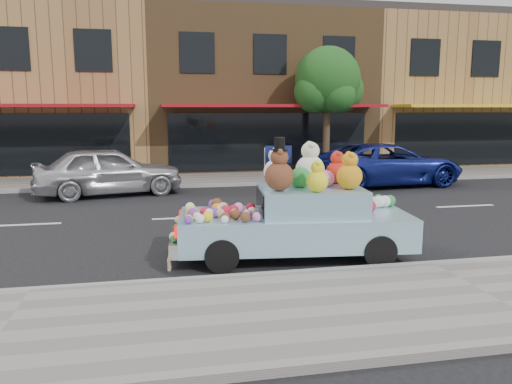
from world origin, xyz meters
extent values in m
plane|color=black|center=(0.00, 0.00, 0.00)|extent=(120.00, 120.00, 0.00)
cube|color=gray|center=(0.00, -6.50, 0.06)|extent=(60.00, 3.00, 0.12)
cube|color=gray|center=(0.00, 6.50, 0.06)|extent=(60.00, 3.00, 0.12)
cube|color=gray|center=(0.00, -5.00, 0.07)|extent=(60.00, 0.12, 0.13)
cube|color=gray|center=(0.00, 5.00, 0.07)|extent=(60.00, 0.12, 0.13)
cube|color=olive|center=(-10.00, 12.00, 3.50)|extent=(10.00, 8.00, 7.00)
cube|color=#332D2B|center=(-10.00, 12.00, 7.15)|extent=(10.00, 8.00, 0.30)
cube|color=black|center=(-10.00, 7.98, 1.40)|extent=(8.50, 0.06, 2.40)
cube|color=maroon|center=(-10.00, 7.10, 2.90)|extent=(9.00, 1.80, 0.12)
cube|color=black|center=(-10.00, 7.98, 5.00)|extent=(1.40, 0.06, 1.60)
cube|color=black|center=(-7.00, 7.98, 5.00)|extent=(1.40, 0.06, 1.60)
cube|color=brown|center=(0.00, 12.00, 3.50)|extent=(10.00, 8.00, 7.00)
cube|color=#332D2B|center=(0.00, 12.00, 7.15)|extent=(10.00, 8.00, 0.30)
cube|color=black|center=(0.00, 7.98, 1.40)|extent=(8.50, 0.06, 2.40)
cube|color=maroon|center=(0.00, 7.10, 2.90)|extent=(9.00, 1.80, 0.12)
cube|color=black|center=(-3.00, 7.98, 5.00)|extent=(1.40, 0.06, 1.60)
cube|color=black|center=(0.00, 7.98, 5.00)|extent=(1.40, 0.06, 1.60)
cube|color=black|center=(3.00, 7.98, 5.00)|extent=(1.40, 0.06, 1.60)
cube|color=olive|center=(10.00, 12.00, 3.50)|extent=(10.00, 8.00, 7.00)
cube|color=#332D2B|center=(10.00, 12.00, 7.15)|extent=(10.00, 8.00, 0.30)
cube|color=black|center=(10.00, 7.98, 1.40)|extent=(8.50, 0.06, 2.40)
cube|color=yellow|center=(10.00, 7.10, 2.90)|extent=(9.00, 1.80, 0.12)
cube|color=black|center=(7.00, 7.98, 5.00)|extent=(1.40, 0.06, 1.60)
cube|color=black|center=(10.00, 7.98, 5.00)|extent=(1.40, 0.06, 1.60)
cylinder|color=#38281C|center=(2.00, 6.50, 1.60)|extent=(0.28, 0.28, 3.20)
sphere|color=#134314|center=(2.00, 6.50, 3.92)|extent=(2.60, 2.60, 2.60)
sphere|color=#134314|center=(2.70, 6.80, 3.52)|extent=(1.80, 1.80, 1.80)
sphere|color=#134314|center=(1.40, 6.30, 3.42)|extent=(1.60, 1.60, 1.60)
sphere|color=#134314|center=(2.20, 5.90, 3.32)|extent=(1.40, 1.40, 1.40)
sphere|color=#134314|center=(1.70, 7.10, 3.62)|extent=(1.60, 1.60, 1.60)
imported|color=#B9B9BE|center=(-6.28, 3.96, 0.80)|extent=(4.97, 2.83, 1.59)
imported|color=navy|center=(3.55, 4.16, 0.77)|extent=(5.77, 3.06, 1.54)
cylinder|color=black|center=(-0.89, -4.76, 0.30)|extent=(0.62, 0.26, 0.60)
cylinder|color=black|center=(-0.73, -3.21, 0.30)|extent=(0.62, 0.26, 0.60)
cylinder|color=black|center=(-3.68, -4.47, 0.30)|extent=(0.62, 0.26, 0.60)
cylinder|color=black|center=(-3.52, -2.92, 0.30)|extent=(0.62, 0.26, 0.60)
cube|color=#97C8E1|center=(-2.21, -3.84, 0.55)|extent=(4.45, 2.14, 0.60)
cube|color=#97C8E1|center=(-1.91, -3.87, 1.10)|extent=(2.04, 1.69, 0.50)
cube|color=silver|center=(-4.41, -3.61, 0.40)|extent=(0.34, 1.79, 0.26)
cube|color=red|center=(-4.43, -4.29, 0.72)|extent=(0.09, 0.28, 0.16)
cube|color=red|center=(-4.29, -2.94, 0.72)|extent=(0.09, 0.28, 0.16)
cube|color=black|center=(-2.85, -3.77, 1.10)|extent=(0.17, 1.30, 0.40)
sphere|color=#5A2D19|center=(-2.59, -4.15, 1.61)|extent=(0.52, 0.52, 0.52)
sphere|color=#5A2D19|center=(-2.59, -4.15, 1.95)|extent=(0.32, 0.32, 0.32)
sphere|color=#5A2D19|center=(-2.59, -4.26, 2.05)|extent=(0.12, 0.12, 0.12)
sphere|color=#5A2D19|center=(-2.59, -4.04, 2.05)|extent=(0.12, 0.12, 0.12)
cylinder|color=black|center=(-2.59, -4.15, 2.09)|extent=(0.31, 0.31, 0.02)
cylinder|color=black|center=(-2.59, -4.15, 2.20)|extent=(0.19, 0.19, 0.22)
sphere|color=beige|center=(-1.82, -3.53, 1.63)|extent=(0.57, 0.57, 0.57)
sphere|color=beige|center=(-1.82, -3.53, 2.00)|extent=(0.35, 0.35, 0.35)
sphere|color=beige|center=(-1.82, -3.65, 2.12)|extent=(0.13, 0.13, 0.13)
sphere|color=beige|center=(-1.82, -3.40, 2.12)|extent=(0.13, 0.13, 0.13)
sphere|color=#C87D12|center=(-1.29, -4.24, 1.59)|extent=(0.47, 0.47, 0.47)
sphere|color=#C87D12|center=(-1.29, -4.24, 1.89)|extent=(0.29, 0.29, 0.29)
sphere|color=#C87D12|center=(-1.29, -4.34, 1.98)|extent=(0.11, 0.11, 0.11)
sphere|color=#C87D12|center=(-1.29, -4.13, 1.98)|extent=(0.11, 0.11, 0.11)
sphere|color=#B12112|center=(-1.27, -3.53, 1.57)|extent=(0.44, 0.44, 0.44)
sphere|color=#B12112|center=(-1.27, -3.53, 1.85)|extent=(0.27, 0.27, 0.27)
sphere|color=#B12112|center=(-1.27, -3.63, 1.94)|extent=(0.10, 0.10, 0.10)
sphere|color=#B12112|center=(-1.27, -3.44, 1.94)|extent=(0.10, 0.10, 0.10)
sphere|color=white|center=(-2.46, -3.36, 1.59)|extent=(0.49, 0.49, 0.49)
sphere|color=white|center=(-2.46, -3.36, 1.91)|extent=(0.30, 0.30, 0.30)
sphere|color=white|center=(-2.46, -3.47, 2.01)|extent=(0.12, 0.12, 0.12)
sphere|color=white|center=(-2.46, -3.25, 2.01)|extent=(0.12, 0.12, 0.12)
sphere|color=yellow|center=(-1.96, -4.42, 1.54)|extent=(0.38, 0.38, 0.38)
sphere|color=yellow|center=(-1.96, -4.42, 1.79)|extent=(0.24, 0.24, 0.24)
sphere|color=yellow|center=(-1.96, -4.50, 1.86)|extent=(0.09, 0.09, 0.09)
sphere|color=yellow|center=(-1.96, -4.33, 1.86)|extent=(0.09, 0.09, 0.09)
sphere|color=#227D2F|center=(-2.11, -3.85, 1.53)|extent=(0.40, 0.40, 0.40)
sphere|color=pink|center=(-1.60, -3.85, 1.50)|extent=(0.32, 0.32, 0.32)
sphere|color=yellow|center=(-3.88, -4.21, 0.94)|extent=(0.19, 0.19, 0.19)
sphere|color=#542F18|center=(-3.25, -4.37, 0.94)|extent=(0.18, 0.18, 0.18)
sphere|color=silver|center=(-4.03, -4.30, 0.93)|extent=(0.17, 0.17, 0.17)
sphere|color=yellow|center=(-4.14, -3.76, 0.95)|extent=(0.20, 0.20, 0.20)
sphere|color=#AD122D|center=(-3.00, -3.55, 0.94)|extent=(0.18, 0.18, 0.18)
sphere|color=#AD122D|center=(-3.51, -3.87, 0.96)|extent=(0.22, 0.22, 0.22)
sphere|color=#542F18|center=(-3.58, -4.27, 0.93)|extent=(0.17, 0.17, 0.17)
sphere|color=#662E8E|center=(-4.12, -3.94, 0.95)|extent=(0.20, 0.20, 0.20)
sphere|color=yellow|center=(-4.10, -3.53, 0.92)|extent=(0.15, 0.15, 0.15)
sphere|color=silver|center=(-3.61, -4.38, 0.92)|extent=(0.14, 0.14, 0.14)
sphere|color=beige|center=(-3.60, -3.64, 0.95)|extent=(0.20, 0.20, 0.20)
sphere|color=#662E8E|center=(-3.49, -3.78, 0.93)|extent=(0.16, 0.16, 0.16)
sphere|color=#542F18|center=(-3.38, -4.12, 0.94)|extent=(0.18, 0.18, 0.18)
sphere|color=#A08A58|center=(-3.63, -3.94, 0.94)|extent=(0.17, 0.17, 0.17)
sphere|color=pink|center=(-3.04, -4.35, 0.93)|extent=(0.17, 0.17, 0.17)
sphere|color=yellow|center=(-4.05, -3.66, 0.92)|extent=(0.13, 0.13, 0.13)
sphere|color=pink|center=(-3.24, -3.62, 0.95)|extent=(0.21, 0.21, 0.21)
sphere|color=beige|center=(-3.83, -3.91, 0.94)|extent=(0.17, 0.17, 0.17)
sphere|color=yellow|center=(-4.22, -4.27, 0.93)|extent=(0.15, 0.15, 0.15)
sphere|color=beige|center=(-4.13, -3.32, 0.94)|extent=(0.19, 0.19, 0.19)
sphere|color=#AD122D|center=(-3.89, -3.84, 0.95)|extent=(0.19, 0.19, 0.19)
sphere|color=beige|center=(-3.05, -3.98, 0.94)|extent=(0.18, 0.18, 0.18)
sphere|color=silver|center=(-4.12, -3.22, 0.92)|extent=(0.14, 0.14, 0.14)
sphere|color=#662E8E|center=(-3.66, -3.03, 0.94)|extent=(0.17, 0.17, 0.17)
sphere|color=orange|center=(-3.66, -3.61, 0.95)|extent=(0.21, 0.21, 0.21)
sphere|color=pink|center=(-3.16, -4.09, 0.93)|extent=(0.17, 0.17, 0.17)
sphere|color=yellow|center=(-3.38, -3.90, 0.93)|extent=(0.15, 0.15, 0.15)
sphere|color=beige|center=(-4.06, -4.07, 0.93)|extent=(0.15, 0.15, 0.15)
sphere|color=#662E8E|center=(-3.22, -4.23, 0.93)|extent=(0.16, 0.16, 0.16)
sphere|color=#662E8E|center=(-3.72, -3.89, 0.94)|extent=(0.18, 0.18, 0.18)
sphere|color=#AD122D|center=(-3.35, -3.70, 0.94)|extent=(0.19, 0.19, 0.19)
sphere|color=#542F18|center=(-3.59, -3.11, 0.96)|extent=(0.22, 0.22, 0.22)
sphere|color=orange|center=(-3.75, -3.84, 0.92)|extent=(0.14, 0.14, 0.14)
sphere|color=#662E8E|center=(-4.23, -4.31, 0.92)|extent=(0.15, 0.15, 0.15)
sphere|color=#A08A58|center=(-4.09, -3.49, 0.92)|extent=(0.14, 0.14, 0.14)
sphere|color=#D8A88C|center=(-3.54, -3.65, 0.97)|extent=(0.22, 0.22, 0.22)
sphere|color=pink|center=(-4.47, -4.18, 0.59)|extent=(0.13, 0.13, 0.13)
sphere|color=silver|center=(-4.39, -3.42, 0.59)|extent=(0.12, 0.12, 0.12)
sphere|color=#227D2F|center=(-4.39, -3.42, 0.59)|extent=(0.13, 0.13, 0.13)
sphere|color=beige|center=(-4.34, -2.87, 0.61)|extent=(0.16, 0.16, 0.16)
sphere|color=beige|center=(-4.48, -4.22, 0.62)|extent=(0.17, 0.17, 0.17)
sphere|color=#662E8E|center=(-4.42, -3.64, 0.60)|extent=(0.14, 0.14, 0.14)
sphere|color=#227D2F|center=(-4.48, -4.26, 0.60)|extent=(0.14, 0.14, 0.14)
sphere|color=#542F18|center=(-4.42, -3.64, 0.61)|extent=(0.16, 0.16, 0.16)
sphere|color=#662E8E|center=(-0.83, -3.35, 0.96)|extent=(0.21, 0.21, 0.21)
sphere|color=#227D2F|center=(-0.34, -3.45, 0.97)|extent=(0.24, 0.24, 0.24)
sphere|color=#227D2F|center=(-0.13, -3.54, 0.96)|extent=(0.23, 0.23, 0.23)
sphere|color=silver|center=(-0.47, -3.45, 0.95)|extent=(0.20, 0.20, 0.20)
sphere|color=silver|center=(-0.47, -3.63, 0.95)|extent=(0.19, 0.19, 0.19)
sphere|color=silver|center=(-0.41, -3.62, 0.97)|extent=(0.24, 0.24, 0.24)
sphere|color=silver|center=(-0.26, -3.59, 0.97)|extent=(0.23, 0.23, 0.23)
sphere|color=#AD122D|center=(-0.76, -4.00, 0.97)|extent=(0.23, 0.23, 0.23)
cylinder|color=#997A54|center=(-4.58, -4.45, 0.17)|extent=(0.06, 0.06, 0.17)
sphere|color=#997A54|center=(-4.58, -4.45, 0.26)|extent=(0.07, 0.07, 0.07)
cylinder|color=#997A54|center=(-4.57, -4.34, 0.17)|extent=(0.06, 0.06, 0.17)
sphere|color=#997A54|center=(-4.57, -4.34, 0.26)|extent=(0.07, 0.07, 0.07)
cylinder|color=#997A54|center=(-4.56, -4.24, 0.17)|extent=(0.06, 0.06, 0.17)
sphere|color=#997A54|center=(-4.56, -4.24, 0.26)|extent=(0.07, 0.07, 0.07)
cylinder|color=#997A54|center=(-4.55, -4.13, 0.17)|extent=(0.06, 0.06, 0.17)
sphere|color=#997A54|center=(-4.55, -4.13, 0.26)|extent=(0.07, 0.07, 0.07)
cylinder|color=#997A54|center=(-4.54, -4.02, 0.17)|extent=(0.06, 0.06, 0.17)
sphere|color=#997A54|center=(-4.54, -4.02, 0.26)|extent=(0.07, 0.07, 0.07)
cylinder|color=#997A54|center=(-4.53, -3.92, 0.17)|extent=(0.06, 0.06, 0.17)
sphere|color=#997A54|center=(-4.53, -3.92, 0.26)|extent=(0.07, 0.07, 0.07)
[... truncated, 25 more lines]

